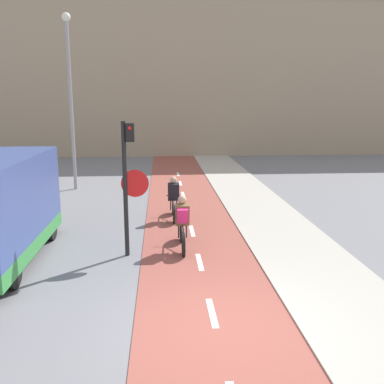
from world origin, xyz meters
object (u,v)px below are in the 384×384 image
(street_lamp_far, at_px, (70,85))
(cyclist_far, at_px, (174,200))
(cyclist_near, at_px, (182,224))
(traffic_light_pole, at_px, (128,174))

(street_lamp_far, xyz_separation_m, cyclist_far, (4.14, -5.24, -3.76))
(cyclist_near, relative_size, cyclist_far, 1.03)
(street_lamp_far, height_order, cyclist_near, street_lamp_far)
(traffic_light_pole, bearing_deg, street_lamp_far, 109.21)
(cyclist_near, height_order, cyclist_far, cyclist_near)
(street_lamp_far, xyz_separation_m, cyclist_near, (4.27, -8.16, -3.72))
(traffic_light_pole, distance_m, cyclist_near, 1.91)
(cyclist_near, bearing_deg, traffic_light_pole, -165.93)
(traffic_light_pole, relative_size, street_lamp_far, 0.46)
(street_lamp_far, relative_size, cyclist_near, 4.21)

